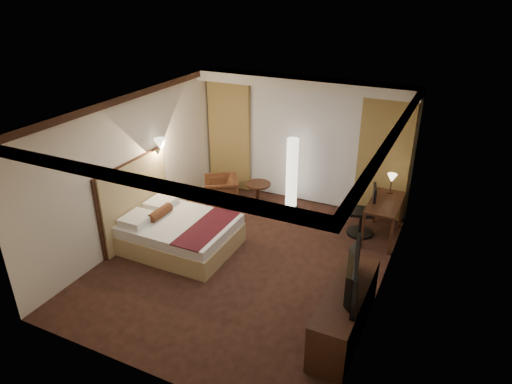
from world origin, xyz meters
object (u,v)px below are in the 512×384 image
at_px(armchair, 221,190).
at_px(desk, 383,220).
at_px(dresser, 345,312).
at_px(floor_lamp, 292,174).
at_px(bed, 181,234).
at_px(side_table, 258,196).
at_px(office_chair, 362,210).
at_px(television, 347,269).

relative_size(armchair, desk, 0.61).
bearing_deg(dresser, armchair, 142.25).
bearing_deg(floor_lamp, bed, -116.88).
bearing_deg(side_table, office_chair, -3.64).
bearing_deg(armchair, dresser, 20.36).
relative_size(bed, television, 1.60).
relative_size(floor_lamp, dresser, 0.85).
relative_size(armchair, side_table, 1.24).
bearing_deg(bed, armchair, 95.69).
relative_size(side_table, dresser, 0.31).
height_order(armchair, floor_lamp, floor_lamp).
xyz_separation_m(bed, television, (3.22, -0.87, 0.77)).
bearing_deg(floor_lamp, armchair, -157.30).
height_order(desk, television, television).
distance_m(side_table, desk, 2.61).
distance_m(armchair, office_chair, 2.99).
distance_m(armchair, television, 4.37).
bearing_deg(side_table, desk, -1.99).
relative_size(side_table, television, 0.49).
xyz_separation_m(floor_lamp, desk, (2.00, -0.44, -0.40)).
bearing_deg(side_table, dresser, -47.33).
distance_m(desk, office_chair, 0.42).
bearing_deg(office_chair, television, -95.67).
height_order(side_table, office_chair, office_chair).
distance_m(bed, television, 3.42).
bearing_deg(office_chair, bed, -160.51).
bearing_deg(armchair, office_chair, 59.82).
xyz_separation_m(side_table, television, (2.63, -2.89, 0.76)).
xyz_separation_m(bed, side_table, (0.59, 2.02, 0.01)).
xyz_separation_m(desk, office_chair, (-0.40, -0.05, 0.14)).
distance_m(side_table, office_chair, 2.23).
bearing_deg(bed, dresser, -14.96).
bearing_deg(floor_lamp, desk, -12.27).
bearing_deg(bed, office_chair, 33.77).
distance_m(bed, armchair, 1.80).
bearing_deg(side_table, armchair, -163.33).
xyz_separation_m(armchair, floor_lamp, (1.38, 0.58, 0.42)).
xyz_separation_m(armchair, side_table, (0.77, 0.23, -0.07)).
relative_size(armchair, office_chair, 0.69).
bearing_deg(armchair, floor_lamp, 80.80).
bearing_deg(side_table, television, -47.65).
bearing_deg(desk, side_table, 178.01).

